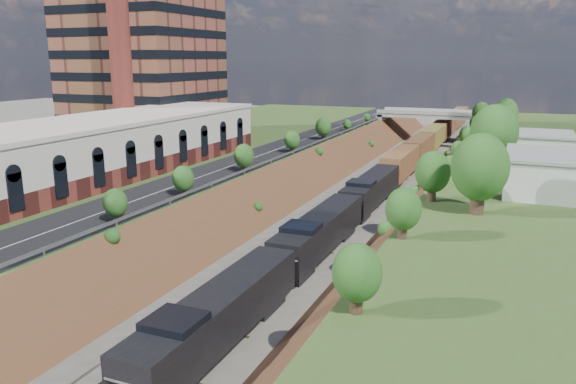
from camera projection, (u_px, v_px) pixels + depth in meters
name	position (u px, v px, depth m)	size (l,w,h in m)	color
platform_left	(159.00, 165.00, 89.97)	(44.00, 180.00, 5.00)	#425824
embankment_left	(285.00, 193.00, 82.27)	(7.07, 180.00, 7.07)	brown
embankment_right	(439.00, 208.00, 73.99)	(7.07, 180.00, 7.07)	brown
rail_left_track	(340.00, 197.00, 79.09)	(1.58, 180.00, 0.18)	gray
rail_right_track	(376.00, 201.00, 77.13)	(1.58, 180.00, 0.18)	gray
road	(257.00, 157.00, 82.79)	(8.00, 180.00, 0.10)	black
guardrail	(282.00, 155.00, 80.96)	(0.10, 171.00, 0.70)	#99999E
commercial_building	(82.00, 150.00, 66.96)	(14.30, 62.30, 7.00)	maroon
smokestack	(118.00, 18.00, 82.29)	(3.20, 3.20, 40.00)	maroon
overpass	(430.00, 120.00, 132.60)	(24.50, 8.30, 7.40)	gray
white_building_near	(550.00, 175.00, 60.49)	(9.00, 12.00, 4.00)	silver
white_building_far	(541.00, 147.00, 80.46)	(8.00, 10.00, 3.60)	silver
tree_right_large	(480.00, 168.00, 51.62)	(5.25, 5.25, 7.61)	#473323
tree_left_crest	(82.00, 214.00, 45.06)	(2.45, 2.45, 3.55)	#473323
freight_train	(418.00, 149.00, 104.37)	(3.20, 162.67, 4.74)	black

